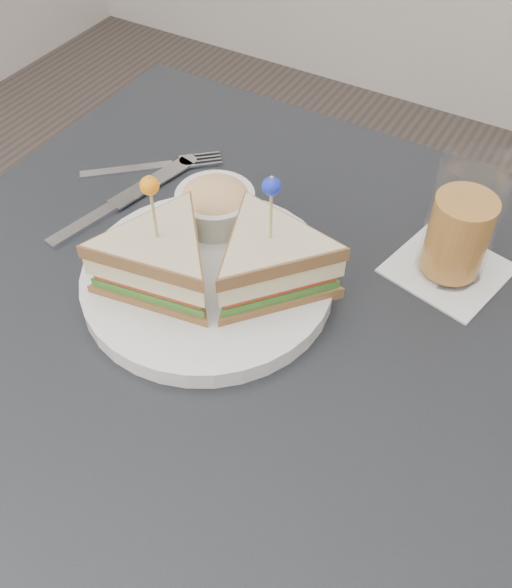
# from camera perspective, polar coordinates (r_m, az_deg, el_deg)

# --- Properties ---
(table) EXTENTS (0.80, 0.80, 0.75)m
(table) POSITION_cam_1_polar(r_m,az_deg,el_deg) (0.72, -1.09, -7.01)
(table) COLOR black
(table) RESTS_ON ground
(plate_meal) EXTENTS (0.34, 0.34, 0.16)m
(plate_meal) POSITION_cam_1_polar(r_m,az_deg,el_deg) (0.67, -3.74, 3.06)
(plate_meal) COLOR white
(plate_meal) RESTS_ON table
(cutlery_fork) EXTENTS (0.15, 0.14, 0.01)m
(cutlery_fork) POSITION_cam_1_polar(r_m,az_deg,el_deg) (0.87, -8.47, 11.01)
(cutlery_fork) COLOR white
(cutlery_fork) RESTS_ON table
(cutlery_knife) EXTENTS (0.07, 0.23, 0.01)m
(cutlery_knife) POSITION_cam_1_polar(r_m,az_deg,el_deg) (0.82, -11.77, 7.84)
(cutlery_knife) COLOR silver
(cutlery_knife) RESTS_ON table
(drink_set) EXTENTS (0.14, 0.14, 0.15)m
(drink_set) POSITION_cam_1_polar(r_m,az_deg,el_deg) (0.71, 17.41, 5.72)
(drink_set) COLOR silver
(drink_set) RESTS_ON table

